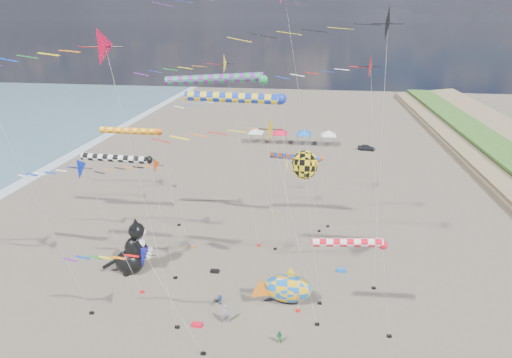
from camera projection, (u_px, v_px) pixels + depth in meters
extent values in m
cone|color=#0524D3|center=(85.00, 170.00, 34.11)|extent=(2.00, 2.14, 2.20)
cylinder|color=#B2B2B2|center=(115.00, 235.00, 36.19)|extent=(3.75, 0.02, 12.41)
cube|color=black|center=(142.00, 292.00, 38.22)|extent=(0.36, 0.24, 0.20)
cone|color=#16822B|center=(3.00, 94.00, 28.75)|extent=(2.02, 2.16, 2.23)
cylinder|color=#B2B2B2|center=(52.00, 215.00, 32.14)|extent=(3.67, 0.02, 19.40)
cube|color=black|center=(92.00, 313.00, 35.49)|extent=(0.36, 0.24, 0.20)
cylinder|color=#B2B2B2|center=(309.00, 124.00, 44.44)|extent=(3.79, 0.02, 27.00)
cube|color=black|center=(319.00, 231.00, 49.20)|extent=(0.36, 0.24, 0.20)
cone|color=red|center=(122.00, 46.00, 25.64)|extent=(2.50, 2.67, 2.75)
cylinder|color=#B2B2B2|center=(153.00, 207.00, 29.77)|extent=(1.98, 0.02, 22.78)
cube|color=black|center=(177.00, 327.00, 33.86)|extent=(0.36, 0.24, 0.20)
cone|color=#E8A50A|center=(289.00, 134.00, 28.30)|extent=(1.93, 2.07, 2.13)
cylinder|color=#B2B2B2|center=(304.00, 238.00, 31.25)|extent=(2.99, 0.02, 16.85)
cube|color=black|center=(317.00, 324.00, 34.17)|extent=(0.36, 0.24, 0.20)
cone|color=red|center=(370.00, 65.00, 39.11)|extent=(2.38, 2.54, 2.62)
cylinder|color=#B2B2B2|center=(375.00, 163.00, 42.68)|extent=(3.01, 0.02, 20.16)
cube|color=black|center=(378.00, 245.00, 46.21)|extent=(0.36, 0.24, 0.20)
cone|color=black|center=(387.00, 23.00, 30.02)|extent=(2.55, 2.73, 2.81)
cylinder|color=#B2B2B2|center=(379.00, 173.00, 34.42)|extent=(1.65, 0.02, 24.12)
cube|color=black|center=(374.00, 288.00, 38.78)|extent=(0.36, 0.24, 0.20)
cone|color=#1011C2|center=(156.00, 266.00, 28.66)|extent=(1.80, 1.93, 1.99)
cylinder|color=#B2B2B2|center=(181.00, 312.00, 29.95)|extent=(3.07, 0.02, 7.95)
cube|color=black|center=(203.00, 353.00, 31.19)|extent=(0.36, 0.24, 0.20)
cone|color=yellow|center=(239.00, 65.00, 38.76)|extent=(2.14, 2.29, 2.36)
cylinder|color=#B2B2B2|center=(250.00, 163.00, 42.42)|extent=(2.05, 0.02, 20.25)
cube|color=black|center=(259.00, 245.00, 46.03)|extent=(0.36, 0.24, 0.20)
cone|color=#0E8BDD|center=(243.00, 98.00, 48.45)|extent=(1.82, 1.95, 2.01)
cylinder|color=#B2B2B2|center=(258.00, 159.00, 51.09)|extent=(3.80, 0.02, 15.46)
cube|color=black|center=(272.00, 213.00, 53.70)|extent=(0.36, 0.24, 0.20)
cone|color=#DD4209|center=(157.00, 165.00, 42.45)|extent=(1.68, 1.79, 1.85)
cylinder|color=#B2B2B2|center=(175.00, 208.00, 44.08)|extent=(3.40, 0.02, 9.93)
cube|color=black|center=(193.00, 247.00, 45.68)|extent=(0.36, 0.24, 0.20)
cylinder|color=black|center=(115.00, 158.00, 36.25)|extent=(6.53, 0.70, 0.70)
sphere|color=black|center=(149.00, 160.00, 35.83)|extent=(0.74, 0.74, 0.74)
cylinder|color=#B2B2B2|center=(163.00, 223.00, 38.09)|extent=(1.52, 0.02, 12.64)
cube|color=black|center=(175.00, 278.00, 40.32)|extent=(0.36, 0.24, 0.20)
cylinder|color=#CB460E|center=(295.00, 157.00, 47.52)|extent=(5.95, 0.68, 0.68)
sphere|color=#CB460E|center=(320.00, 158.00, 47.13)|extent=(0.71, 0.71, 0.71)
cylinder|color=#B2B2B2|center=(324.00, 194.00, 48.73)|extent=(1.52, 0.02, 9.10)
cube|color=black|center=(328.00, 226.00, 50.30)|extent=(0.36, 0.24, 0.20)
cylinder|color=orange|center=(130.00, 131.00, 46.77)|extent=(7.19, 0.76, 0.76)
sphere|color=orange|center=(159.00, 132.00, 46.31)|extent=(0.80, 0.80, 0.80)
cylinder|color=#B2B2B2|center=(169.00, 181.00, 48.49)|extent=(1.52, 0.02, 12.20)
cube|color=black|center=(179.00, 225.00, 50.63)|extent=(0.36, 0.24, 0.20)
cylinder|color=red|center=(347.00, 242.00, 30.24)|extent=(5.32, 0.66, 0.66)
sphere|color=red|center=(383.00, 245.00, 29.89)|extent=(0.70, 0.70, 0.70)
cylinder|color=#B2B2B2|center=(386.00, 293.00, 31.42)|extent=(1.52, 0.02, 8.67)
cube|color=black|center=(389.00, 336.00, 32.90)|extent=(0.36, 0.24, 0.20)
cylinder|color=#1A9446|center=(214.00, 79.00, 39.16)|extent=(9.74, 0.90, 0.90)
sphere|color=#1A9446|center=(263.00, 80.00, 38.53)|extent=(0.94, 0.94, 0.94)
cylinder|color=#B2B2B2|center=(270.00, 172.00, 41.97)|extent=(1.52, 0.02, 18.93)
cube|color=black|center=(275.00, 249.00, 45.37)|extent=(0.36, 0.24, 0.20)
cylinder|color=#1331C2|center=(233.00, 98.00, 31.36)|extent=(7.63, 0.79, 0.79)
sphere|color=#1331C2|center=(281.00, 99.00, 30.86)|extent=(0.83, 0.83, 0.83)
cylinder|color=#B2B2B2|center=(287.00, 208.00, 34.25)|extent=(1.52, 0.02, 18.66)
cube|color=black|center=(292.00, 296.00, 37.60)|extent=(0.36, 0.24, 0.20)
ellipsoid|color=yellow|center=(305.00, 165.00, 34.06)|extent=(2.20, 0.40, 2.64)
cone|color=yellow|center=(287.00, 164.00, 34.26)|extent=(0.12, 1.80, 1.80)
cylinder|color=#B2B2B2|center=(312.00, 237.00, 35.41)|extent=(2.03, 2.03, 12.81)
cube|color=black|center=(320.00, 303.00, 36.72)|extent=(0.36, 0.24, 0.20)
ellipsoid|color=blue|center=(288.00, 288.00, 36.21)|extent=(4.70, 2.90, 2.92)
cone|color=orange|center=(260.00, 286.00, 36.54)|extent=(2.09, 0.71, 2.14)
cone|color=yellow|center=(291.00, 275.00, 35.64)|extent=(1.52, 0.53, 1.56)
cylinder|color=#B2B2B2|center=(299.00, 303.00, 36.02)|extent=(0.21, 1.04, 1.23)
cube|color=red|center=(298.00, 311.00, 35.76)|extent=(0.36, 0.24, 0.20)
imported|color=gray|center=(226.00, 314.00, 34.15)|extent=(0.80, 0.77, 1.84)
imported|color=#217D3A|center=(279.00, 338.00, 32.04)|extent=(0.69, 0.61, 1.17)
imported|color=#2351A2|center=(220.00, 299.00, 36.58)|extent=(0.64, 0.59, 1.06)
cube|color=blue|center=(341.00, 270.00, 41.41)|extent=(0.90, 0.44, 0.30)
cube|color=black|center=(215.00, 271.00, 41.27)|extent=(0.90, 0.44, 0.30)
cube|color=red|center=(197.00, 325.00, 34.04)|extent=(0.90, 0.44, 0.30)
cube|color=silver|center=(256.00, 133.00, 83.53)|extent=(3.00, 3.00, 0.15)
pyramid|color=silver|center=(256.00, 128.00, 83.13)|extent=(4.20, 4.20, 1.00)
cylinder|color=#999999|center=(249.00, 139.00, 82.93)|extent=(0.08, 0.08, 2.20)
cylinder|color=#999999|center=(261.00, 140.00, 82.59)|extent=(0.08, 0.08, 2.20)
cylinder|color=#999999|center=(251.00, 136.00, 85.32)|extent=(0.08, 0.08, 2.20)
cylinder|color=#999999|center=(263.00, 136.00, 84.98)|extent=(0.08, 0.08, 2.20)
cube|color=red|center=(280.00, 133.00, 82.88)|extent=(3.00, 3.00, 0.15)
pyramid|color=red|center=(280.00, 129.00, 82.48)|extent=(4.20, 4.20, 1.00)
cylinder|color=#999999|center=(273.00, 140.00, 82.28)|extent=(0.08, 0.08, 2.20)
cylinder|color=#999999|center=(286.00, 141.00, 81.94)|extent=(0.08, 0.08, 2.20)
cylinder|color=#999999|center=(274.00, 137.00, 84.67)|extent=(0.08, 0.08, 2.20)
cylinder|color=#999999|center=(286.00, 137.00, 84.33)|extent=(0.08, 0.08, 2.20)
cube|color=blue|center=(304.00, 134.00, 82.23)|extent=(3.00, 3.00, 0.15)
pyramid|color=blue|center=(304.00, 129.00, 81.84)|extent=(4.20, 4.20, 1.00)
cylinder|color=#999999|center=(297.00, 141.00, 81.63)|extent=(0.08, 0.08, 2.20)
cylinder|color=#999999|center=(310.00, 142.00, 81.30)|extent=(0.08, 0.08, 2.20)
cylinder|color=#999999|center=(298.00, 138.00, 84.02)|extent=(0.08, 0.08, 2.20)
cylinder|color=#999999|center=(310.00, 138.00, 83.68)|extent=(0.08, 0.08, 2.20)
cube|color=silver|center=(329.00, 135.00, 81.58)|extent=(3.00, 3.00, 0.15)
pyramid|color=silver|center=(329.00, 130.00, 81.19)|extent=(4.20, 4.20, 1.00)
cylinder|color=#999999|center=(322.00, 142.00, 80.98)|extent=(0.08, 0.08, 2.20)
cylinder|color=#999999|center=(335.00, 143.00, 80.65)|extent=(0.08, 0.08, 2.20)
cylinder|color=#999999|center=(322.00, 139.00, 83.37)|extent=(0.08, 0.08, 2.20)
cylinder|color=#999999|center=(334.00, 139.00, 83.04)|extent=(0.08, 0.08, 2.20)
imported|color=#26262D|center=(367.00, 147.00, 79.39)|extent=(3.58, 1.87, 1.16)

